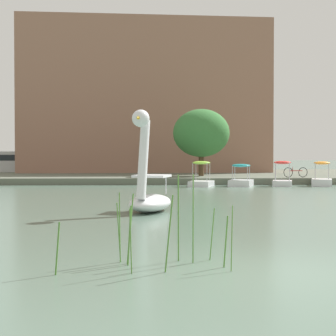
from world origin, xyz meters
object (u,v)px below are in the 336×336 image
pedal_boat_orange (322,179)px  parked_van (12,161)px  pedal_boat_teal (241,179)px  swan_boat (149,191)px  pedal_boat_red (282,179)px  pedal_boat_lime (201,179)px  tree_broadleaf_behind_dock (201,133)px  bicycle_parked (296,172)px

pedal_boat_orange → parked_van: parked_van is taller
pedal_boat_teal → parked_van: size_ratio=0.52×
swan_boat → pedal_boat_red: size_ratio=1.63×
pedal_boat_lime → pedal_boat_orange: pedal_boat_lime is taller
pedal_boat_orange → swan_boat: bearing=-124.9°
pedal_boat_orange → pedal_boat_lime: bearing=-178.6°
pedal_boat_orange → tree_broadleaf_behind_dock: tree_broadleaf_behind_dock is taller
swan_boat → parked_van: bearing=112.3°
pedal_boat_red → pedal_boat_orange: pedal_boat_red is taller
tree_broadleaf_behind_dock → pedal_boat_lime: bearing=-95.1°
parked_van → pedal_boat_red: bearing=-36.7°
pedal_boat_teal → swan_boat: bearing=-110.1°
parked_van → pedal_boat_orange: bearing=-33.4°
pedal_boat_red → parked_van: size_ratio=0.44×
pedal_boat_red → tree_broadleaf_behind_dock: bearing=129.7°
pedal_boat_red → pedal_boat_orange: 2.49m
pedal_boat_red → pedal_boat_orange: (2.49, 0.09, -0.03)m
bicycle_parked → pedal_boat_red: bearing=-119.8°
pedal_boat_lime → bicycle_parked: pedal_boat_lime is taller
tree_broadleaf_behind_dock → bicycle_parked: tree_broadleaf_behind_dock is taller
pedal_boat_orange → parked_van: (-23.07, 15.23, 0.99)m
pedal_boat_orange → parked_van: bearing=146.6°
pedal_boat_teal → bicycle_parked: bearing=33.1°
swan_boat → pedal_boat_teal: 16.13m
pedal_boat_teal → pedal_boat_orange: size_ratio=1.00×
pedal_boat_teal → pedal_boat_red: size_ratio=1.17×
pedal_boat_orange → tree_broadleaf_behind_dock: (-7.01, 5.36, 3.06)m
swan_boat → pedal_boat_teal: (5.56, 15.14, -0.28)m
pedal_boat_orange → bicycle_parked: size_ratio=1.39×
pedal_boat_teal → bicycle_parked: size_ratio=1.38×
tree_broadleaf_behind_dock → parked_van: 18.96m
bicycle_parked → pedal_boat_orange: bearing=-70.3°
pedal_boat_teal → tree_broadleaf_behind_dock: (-1.97, 5.42, 3.08)m
pedal_boat_orange → bicycle_parked: pedal_boat_orange is taller
pedal_boat_red → bicycle_parked: 3.14m
pedal_boat_red → parked_van: (-20.58, 15.32, 0.96)m
pedal_boat_red → tree_broadleaf_behind_dock: (-4.53, 5.46, 3.03)m
pedal_boat_red → pedal_boat_orange: bearing=2.2°
pedal_boat_lime → tree_broadleaf_behind_dock: 6.34m
pedal_boat_teal → parked_van: (-18.03, 15.29, 1.01)m
bicycle_parked → parked_van: size_ratio=0.38×
tree_broadleaf_behind_dock → parked_van: tree_broadleaf_behind_dock is taller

